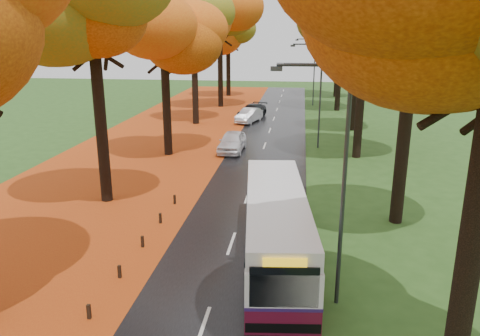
% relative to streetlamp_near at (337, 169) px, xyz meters
% --- Properties ---
extents(road, '(6.50, 90.00, 0.04)m').
position_rel_streetlamp_near_xyz_m(road, '(-3.95, 17.00, -4.69)').
color(road, black).
rests_on(road, ground).
extents(centre_line, '(0.12, 90.00, 0.01)m').
position_rel_streetlamp_near_xyz_m(centre_line, '(-3.95, 17.00, -4.67)').
color(centre_line, silver).
rests_on(centre_line, road).
extents(leaf_verge, '(12.00, 90.00, 0.02)m').
position_rel_streetlamp_near_xyz_m(leaf_verge, '(-12.95, 17.00, -4.70)').
color(leaf_verge, '#99260D').
rests_on(leaf_verge, ground).
extents(leaf_drift, '(0.90, 90.00, 0.01)m').
position_rel_streetlamp_near_xyz_m(leaf_drift, '(-7.00, 17.00, -4.67)').
color(leaf_drift, '#B45012').
rests_on(leaf_drift, road).
extents(trees_left, '(9.20, 74.00, 13.88)m').
position_rel_streetlamp_near_xyz_m(trees_left, '(-11.13, 19.06, 4.82)').
color(trees_left, black).
rests_on(trees_left, ground).
extents(trees_right, '(9.30, 74.20, 13.96)m').
position_rel_streetlamp_near_xyz_m(trees_right, '(3.24, 18.91, 4.98)').
color(trees_right, black).
rests_on(trees_right, ground).
extents(streetlamp_near, '(2.45, 0.18, 8.00)m').
position_rel_streetlamp_near_xyz_m(streetlamp_near, '(0.00, 0.00, 0.00)').
color(streetlamp_near, '#333538').
rests_on(streetlamp_near, ground).
extents(streetlamp_mid, '(2.45, 0.18, 8.00)m').
position_rel_streetlamp_near_xyz_m(streetlamp_mid, '(0.00, 22.00, 0.00)').
color(streetlamp_mid, '#333538').
rests_on(streetlamp_mid, ground).
extents(streetlamp_far, '(2.45, 0.18, 8.00)m').
position_rel_streetlamp_near_xyz_m(streetlamp_far, '(0.00, 44.00, 0.00)').
color(streetlamp_far, '#333538').
rests_on(streetlamp_far, ground).
extents(bus, '(3.39, 10.43, 2.70)m').
position_rel_streetlamp_near_xyz_m(bus, '(-1.99, 2.95, -3.26)').
color(bus, '#570D23').
rests_on(bus, road).
extents(car_white, '(1.90, 4.47, 1.51)m').
position_rel_streetlamp_near_xyz_m(car_white, '(-6.26, 19.89, -3.92)').
color(car_white, white).
rests_on(car_white, road).
extents(car_silver, '(2.53, 4.40, 1.37)m').
position_rel_streetlamp_near_xyz_m(car_silver, '(-6.30, 31.77, -3.99)').
color(car_silver, '#ABAEB3').
rests_on(car_silver, road).
extents(car_dark, '(3.25, 5.02, 1.35)m').
position_rel_streetlamp_near_xyz_m(car_dark, '(-6.30, 34.61, -4.00)').
color(car_dark, black).
rests_on(car_dark, road).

